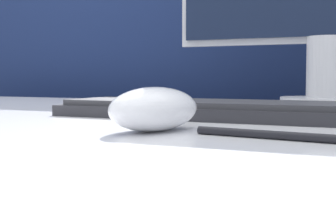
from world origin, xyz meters
name	(u,v)px	position (x,y,z in m)	size (l,w,h in m)	color
partition_panel	(272,163)	(0.00, 0.64, 0.62)	(5.00, 0.03, 1.23)	navy
computer_mouse_near	(155,109)	(0.02, -0.11, 0.80)	(0.10, 0.13, 0.05)	white
keyboard	(215,110)	(0.03, 0.07, 0.79)	(0.46, 0.15, 0.02)	#28282D
pen	(264,134)	(0.14, -0.13, 0.78)	(0.14, 0.03, 0.01)	black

